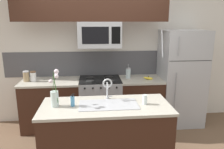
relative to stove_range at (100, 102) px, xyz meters
name	(u,v)px	position (x,y,z in m)	size (l,w,h in m)	color
rear_partition	(114,55)	(0.30, 0.38, 0.84)	(5.20, 0.10, 2.60)	silver
splash_band	(99,64)	(0.00, 0.32, 0.69)	(3.61, 0.01, 0.48)	#4C4C51
back_counter_left	(52,104)	(-0.90, 0.00, -0.01)	(1.07, 0.65, 0.91)	#381E14
back_counter_right	(140,101)	(0.77, 0.00, -0.01)	(0.81, 0.65, 0.91)	#381E14
stove_range	(100,102)	(0.00, 0.00, 0.00)	(0.76, 0.64, 0.93)	#A8AAAF
microwave	(99,35)	(0.00, -0.02, 1.27)	(0.74, 0.40, 0.44)	#A8AAAF
upper_cabinet_band	(91,3)	(-0.13, -0.05, 1.79)	(2.57, 0.34, 0.60)	#381E14
refrigerator	(181,78)	(1.55, 0.02, 0.44)	(0.79, 0.74, 1.80)	#A8AAAF
storage_jar_tall	(26,76)	(-1.32, 0.01, 0.54)	(0.11, 0.11, 0.19)	#997F5B
storage_jar_medium	(33,76)	(-1.19, 0.01, 0.54)	(0.10, 0.10, 0.18)	silver
banana_bunch	(149,78)	(0.90, -0.06, 0.47)	(0.19, 0.13, 0.08)	yellow
french_press	(128,73)	(0.54, 0.06, 0.55)	(0.09, 0.09, 0.27)	silver
island_counter	(106,137)	(0.02, -1.25, -0.01)	(1.68, 0.73, 0.91)	#381E14
kitchen_sink	(109,110)	(0.06, -1.25, 0.38)	(0.76, 0.39, 0.16)	#ADAFB5
sink_faucet	(107,86)	(0.06, -1.06, 0.65)	(0.14, 0.14, 0.31)	#B7BABF
dish_soap_bottle	(73,101)	(-0.40, -1.25, 0.52)	(0.06, 0.05, 0.16)	#4C93C6
drinking_glass	(145,100)	(0.53, -1.27, 0.51)	(0.06, 0.06, 0.13)	silver
flower_vase	(55,96)	(-0.62, -1.23, 0.59)	(0.13, 0.17, 0.48)	silver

